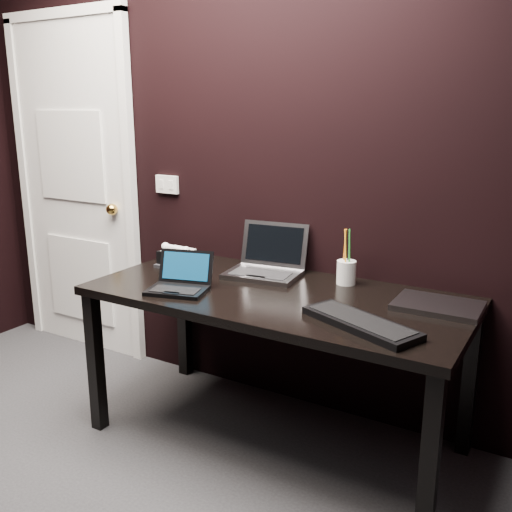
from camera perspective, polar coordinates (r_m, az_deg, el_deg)
The scene contains 11 objects.
wall_back at distance 2.94m, azimuth 0.69°, elevation 9.89°, with size 4.00×4.00×0.00m, color black.
door at distance 3.80m, azimuth -17.56°, elevation 6.42°, with size 0.99×0.10×2.14m.
wall_switch at distance 3.30m, azimuth -8.88°, elevation 7.09°, with size 0.15×0.02×0.10m.
desk at distance 2.59m, azimuth 2.00°, elevation -5.28°, with size 1.70×0.80×0.74m.
netbook at distance 2.60m, azimuth -7.63°, elevation -2.72°, with size 0.31×0.29×0.17m.
silver_laptop at distance 2.81m, azimuth 1.00°, elevation -0.98°, with size 0.39×0.36×0.24m.
ext_keyboard at distance 2.20m, azimuth 10.41°, elevation -6.58°, with size 0.51×0.34×0.03m.
closed_laptop at distance 2.47m, azimuth 17.73°, elevation -4.75°, with size 0.35×0.25×0.02m.
desk_phone at distance 3.11m, azimuth -7.95°, elevation 0.22°, with size 0.20×0.16×0.10m.
mobile_phone at distance 2.99m, azimuth -9.56°, elevation -0.53°, with size 0.05×0.04×0.08m.
pen_cup at distance 2.69m, azimuth 9.02°, elevation -1.52°, with size 0.10×0.10×0.26m.
Camera 1 is at (1.46, -0.74, 1.54)m, focal length 40.00 mm.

